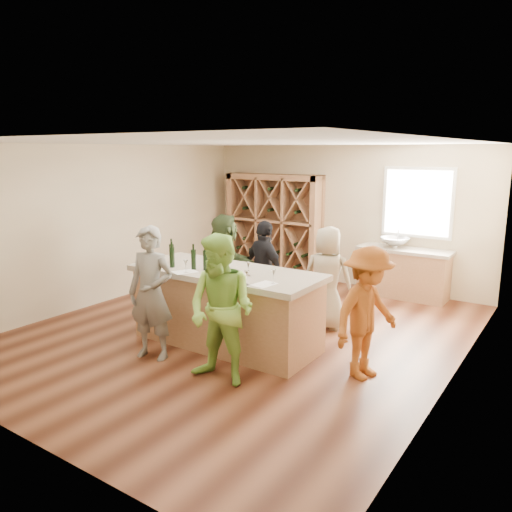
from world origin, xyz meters
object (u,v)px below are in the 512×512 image
Objects in this scene: wine_bottle_b at (172,257)px; person_far_right at (327,278)px; sink at (395,242)px; wine_bottle_a at (172,254)px; person_near_right at (221,310)px; wine_bottle_d at (194,260)px; person_server at (367,313)px; wine_rack at (274,225)px; person_far_left at (225,262)px; person_far_mid at (264,270)px; tasting_counter_base at (226,310)px; wine_bottle_e at (205,260)px; person_near_left at (151,293)px.

wine_bottle_b is 0.18× the size of person_far_right.
wine_bottle_a is at bearing -117.91° from sink.
person_near_right reaches higher than wine_bottle_a.
person_server is (2.40, 0.32, -0.42)m from wine_bottle_d.
person_far_left is at bearing -77.26° from wine_rack.
wine_rack reaches higher than person_far_left.
person_server is at bearing 174.28° from person_far_mid.
tasting_counter_base is at bearing -67.37° from wine_rack.
person_far_right reaches higher than wine_bottle_b.
person_near_right is at bearing 132.52° from person_far_mid.
wine_rack is 4.15m from tasting_counter_base.
wine_bottle_e is 0.17× the size of person_far_left.
person_far_right is at bearing -150.11° from person_far_mid.
person_near_left is at bearing 127.44° from person_server.
person_near_right is at bearing 144.42° from person_server.
person_far_mid is at bearing 69.80° from wine_bottle_b.
person_server is (2.74, 0.39, -0.42)m from wine_bottle_b.
wine_bottle_d is at bearing 10.58° from wine_bottle_b.
person_near_left is at bearing 47.45° from person_far_right.
tasting_counter_base is 1.58× the size of person_far_left.
tasting_counter_base is 9.26× the size of wine_bottle_a.
wine_bottle_e reaches higher than sink.
wine_rack is 3.46m from person_far_right.
person_far_left reaches higher than wine_bottle_d.
person_near_right reaches higher than wine_bottle_d.
wine_bottle_e is (0.15, 0.07, -0.00)m from wine_bottle_d.
wine_rack is at bearing 60.29° from person_server.
person_server is at bearing 8.06° from wine_bottle_b.
wine_bottle_b is at bearing 114.06° from person_server.
person_near_right reaches higher than wine_bottle_e.
sink is 2.81m from person_far_mid.
person_far_right is at bearing 44.95° from person_near_left.
wine_bottle_b reaches higher than tasting_counter_base.
wine_bottle_d is at bearing -13.38° from wine_bottle_a.
person_near_left reaches higher than wine_bottle_a.
person_near_left is at bearing -64.66° from wine_bottle_a.
sink is 2.37m from person_far_right.
wine_bottle_e is (-0.22, -0.16, 0.72)m from tasting_counter_base.
wine_rack reaches higher than wine_bottle_b.
sink is 0.34× the size of person_far_mid.
person_far_left is (-0.49, 2.22, -0.05)m from person_near_left.
wine_rack is 2.95m from person_far_mid.
person_far_right is (0.20, 2.35, -0.09)m from person_near_right.
wine_bottle_d is (1.20, -4.02, 0.12)m from wine_rack.
wine_bottle_b is 1.67m from person_far_mid.
person_far_mid is (-1.28, -2.49, -0.21)m from sink.
wine_bottle_d reaches higher than tasting_counter_base.
person_server is at bearing 120.81° from person_far_right.
wine_rack reaches higher than person_far_mid.
wine_bottle_b is 0.18× the size of person_server.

